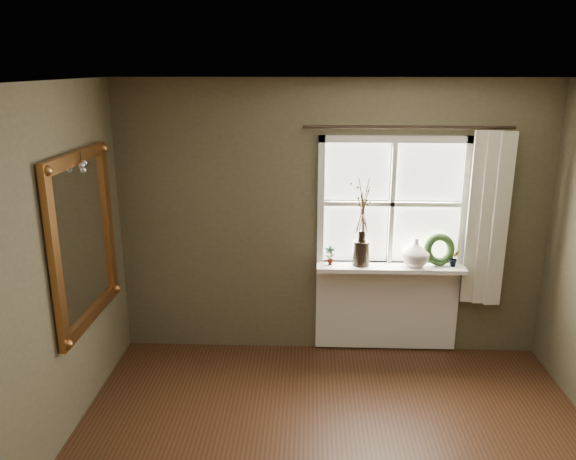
% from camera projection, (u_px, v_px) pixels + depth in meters
% --- Properties ---
extents(ceiling, '(4.50, 4.50, 0.00)m').
position_uv_depth(ceiling, '(353.00, 86.00, 2.70)').
color(ceiling, silver).
rests_on(ceiling, ground).
extents(wall_back, '(4.00, 0.10, 2.60)m').
position_uv_depth(wall_back, '(331.00, 220.00, 5.27)').
color(wall_back, brown).
rests_on(wall_back, ground).
extents(window_frame, '(1.36, 0.06, 1.24)m').
position_uv_depth(window_frame, '(392.00, 204.00, 5.13)').
color(window_frame, white).
rests_on(window_frame, wall_back).
extents(window_sill, '(1.36, 0.26, 0.04)m').
position_uv_depth(window_sill, '(390.00, 267.00, 5.19)').
color(window_sill, white).
rests_on(window_sill, wall_back).
extents(window_apron, '(1.36, 0.04, 0.88)m').
position_uv_depth(window_apron, '(386.00, 306.00, 5.42)').
color(window_apron, white).
rests_on(window_apron, ground).
extents(dark_jug, '(0.16, 0.16, 0.23)m').
position_uv_depth(dark_jug, '(361.00, 253.00, 5.17)').
color(dark_jug, black).
rests_on(dark_jug, window_sill).
extents(cream_vase, '(0.31, 0.31, 0.26)m').
position_uv_depth(cream_vase, '(416.00, 252.00, 5.14)').
color(cream_vase, silver).
rests_on(cream_vase, window_sill).
extents(wreath, '(0.33, 0.20, 0.31)m').
position_uv_depth(wreath, '(439.00, 253.00, 5.18)').
color(wreath, '#26441E').
rests_on(wreath, window_sill).
extents(potted_plant_left, '(0.10, 0.07, 0.18)m').
position_uv_depth(potted_plant_left, '(330.00, 255.00, 5.18)').
color(potted_plant_left, '#26441E').
rests_on(potted_plant_left, window_sill).
extents(potted_plant_right, '(0.10, 0.08, 0.16)m').
position_uv_depth(potted_plant_right, '(454.00, 258.00, 5.14)').
color(potted_plant_right, '#26441E').
rests_on(potted_plant_right, window_sill).
extents(curtain, '(0.36, 0.12, 1.59)m').
position_uv_depth(curtain, '(487.00, 220.00, 5.04)').
color(curtain, beige).
rests_on(curtain, wall_back).
extents(curtain_rod, '(1.84, 0.03, 0.03)m').
position_uv_depth(curtain_rod, '(409.00, 127.00, 4.88)').
color(curtain_rod, black).
rests_on(curtain_rod, wall_back).
extents(gilt_mirror, '(0.10, 1.15, 1.37)m').
position_uv_depth(gilt_mirror, '(84.00, 239.00, 4.38)').
color(gilt_mirror, white).
rests_on(gilt_mirror, wall_left).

